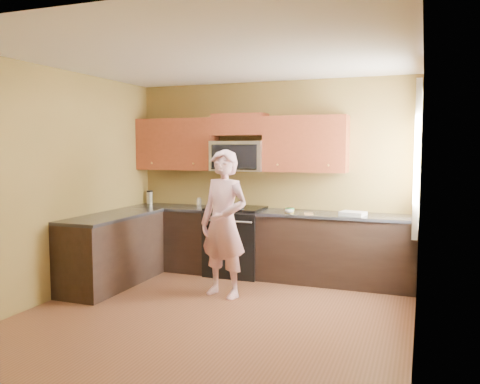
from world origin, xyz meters
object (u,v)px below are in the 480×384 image
at_px(woman, 224,224).
at_px(frying_pan, 235,208).
at_px(stove, 236,241).
at_px(microwave, 239,171).
at_px(travel_mug, 150,204).
at_px(butter_tub, 290,213).

height_order(woman, frying_pan, woman).
distance_m(stove, microwave, 0.98).
xyz_separation_m(woman, travel_mug, (-1.72, 1.19, 0.04)).
distance_m(microwave, travel_mug, 1.59).
height_order(stove, woman, woman).
xyz_separation_m(woman, butter_tub, (0.57, 0.88, 0.04)).
xyz_separation_m(microwave, frying_pan, (0.02, -0.23, -0.50)).
xyz_separation_m(frying_pan, butter_tub, (0.78, -0.01, -0.03)).
xyz_separation_m(stove, microwave, (0.00, 0.12, 0.97)).
bearing_deg(woman, travel_mug, 160.16).
relative_size(stove, woman, 0.54).
relative_size(microwave, woman, 0.43).
bearing_deg(woman, microwave, 116.37).
bearing_deg(frying_pan, butter_tub, -3.59).
bearing_deg(travel_mug, butter_tub, -7.82).
relative_size(stove, butter_tub, 7.95).
height_order(microwave, travel_mug, microwave).
bearing_deg(microwave, frying_pan, -84.70).
relative_size(frying_pan, travel_mug, 2.28).
relative_size(stove, frying_pan, 2.07).
bearing_deg(stove, woman, -77.15).
distance_m(microwave, frying_pan, 0.55).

